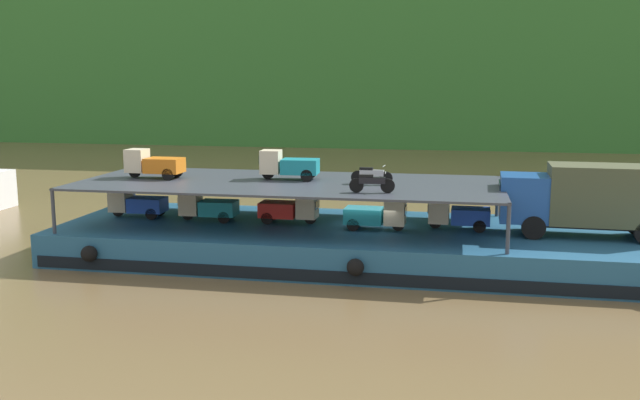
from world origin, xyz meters
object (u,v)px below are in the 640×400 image
object	(u,v)px
mini_truck_lower_mid	(290,209)
motorcycle_upper_port	(372,182)
mini_truck_upper_mid	(288,165)
mini_truck_lower_bow	(458,214)
mini_truck_upper_stern	(153,164)
mini_truck_lower_aft	(207,206)
motorcycle_upper_centre	(371,175)
cargo_barge	(370,244)
mini_truck_lower_fore	(376,215)
mini_truck_lower_stern	(137,203)
covered_lorry	(588,198)

from	to	relation	value
mini_truck_lower_mid	motorcycle_upper_port	world-z (taller)	motorcycle_upper_port
mini_truck_upper_mid	motorcycle_upper_port	size ratio (longest dim) A/B	1.46
mini_truck_lower_bow	mini_truck_upper_stern	distance (m)	14.51
mini_truck_lower_aft	motorcycle_upper_centre	xyz separation A→B (m)	(7.86, -0.12, 1.74)
cargo_barge	mini_truck_lower_fore	xyz separation A→B (m)	(0.34, -0.38, 1.44)
mini_truck_lower_stern	motorcycle_upper_port	world-z (taller)	motorcycle_upper_port
mini_truck_lower_aft	mini_truck_lower_fore	distance (m)	8.18
mini_truck_lower_mid	motorcycle_upper_centre	xyz separation A→B (m)	(3.85, -0.31, 1.74)
mini_truck_lower_bow	motorcycle_upper_port	world-z (taller)	motorcycle_upper_port
cargo_barge	covered_lorry	bearing A→B (deg)	-0.40
mini_truck_lower_stern	mini_truck_lower_mid	distance (m)	7.72
covered_lorry	mini_truck_lower_aft	distance (m)	17.17
mini_truck_upper_stern	motorcycle_upper_port	distance (m)	11.04
cargo_barge	mini_truck_lower_bow	size ratio (longest dim) A/B	10.37
mini_truck_upper_stern	motorcycle_upper_port	world-z (taller)	mini_truck_upper_stern
mini_truck_lower_bow	mini_truck_upper_mid	world-z (taller)	mini_truck_upper_mid
mini_truck_lower_aft	mini_truck_lower_fore	xyz separation A→B (m)	(8.16, -0.52, 0.00)
cargo_barge	motorcycle_upper_port	bearing A→B (deg)	-81.85
motorcycle_upper_centre	mini_truck_lower_mid	bearing A→B (deg)	175.37
mini_truck_lower_fore	motorcycle_upper_port	size ratio (longest dim) A/B	1.46
cargo_barge	mini_truck_lower_mid	distance (m)	4.09
cargo_barge	mini_truck_upper_stern	distance (m)	10.99
mini_truck_lower_bow	mini_truck_lower_mid	bearing A→B (deg)	-179.33
mini_truck_lower_aft	mini_truck_upper_mid	distance (m)	4.37
mini_truck_upper_mid	motorcycle_upper_centre	size ratio (longest dim) A/B	1.46
mini_truck_lower_aft	cargo_barge	bearing A→B (deg)	-1.03
mini_truck_upper_stern	motorcycle_upper_centre	world-z (taller)	mini_truck_upper_stern
motorcycle_upper_centre	mini_truck_lower_aft	bearing A→B (deg)	179.15
mini_truck_lower_stern	mini_truck_upper_mid	size ratio (longest dim) A/B	1.00
mini_truck_upper_stern	mini_truck_upper_mid	size ratio (longest dim) A/B	0.99
mini_truck_upper_stern	motorcycle_upper_port	size ratio (longest dim) A/B	1.45
mini_truck_upper_mid	motorcycle_upper_port	xyz separation A→B (m)	(4.33, -3.15, -0.26)
mini_truck_lower_stern	mini_truck_lower_bow	xyz separation A→B (m)	(15.46, 0.10, 0.00)
mini_truck_lower_bow	mini_truck_upper_mid	size ratio (longest dim) A/B	0.99
mini_truck_lower_mid	motorcycle_upper_port	xyz separation A→B (m)	(4.15, -2.70, 1.74)
cargo_barge	mini_truck_lower_aft	size ratio (longest dim) A/B	10.32
mini_truck_upper_mid	mini_truck_upper_stern	bearing A→B (deg)	-173.16
mini_truck_lower_mid	motorcycle_upper_centre	distance (m)	4.24
mini_truck_upper_stern	mini_truck_upper_mid	world-z (taller)	same
mini_truck_lower_bow	motorcycle_upper_centre	xyz separation A→B (m)	(-3.88, -0.40, 1.74)
mini_truck_lower_fore	motorcycle_upper_centre	size ratio (longest dim) A/B	1.46
cargo_barge	motorcycle_upper_port	world-z (taller)	motorcycle_upper_port
mini_truck_lower_mid	mini_truck_upper_stern	world-z (taller)	mini_truck_upper_stern
mini_truck_lower_fore	cargo_barge	bearing A→B (deg)	131.50
cargo_barge	mini_truck_lower_fore	world-z (taller)	mini_truck_lower_fore
cargo_barge	mini_truck_lower_aft	distance (m)	7.96
motorcycle_upper_centre	mini_truck_lower_fore	bearing A→B (deg)	-53.53
mini_truck_lower_stern	motorcycle_upper_centre	size ratio (longest dim) A/B	1.46
covered_lorry	motorcycle_upper_centre	size ratio (longest dim) A/B	4.16
mini_truck_lower_stern	mini_truck_lower_bow	size ratio (longest dim) A/B	1.00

